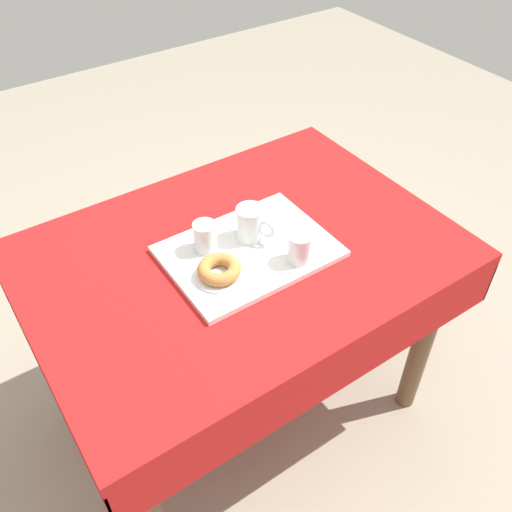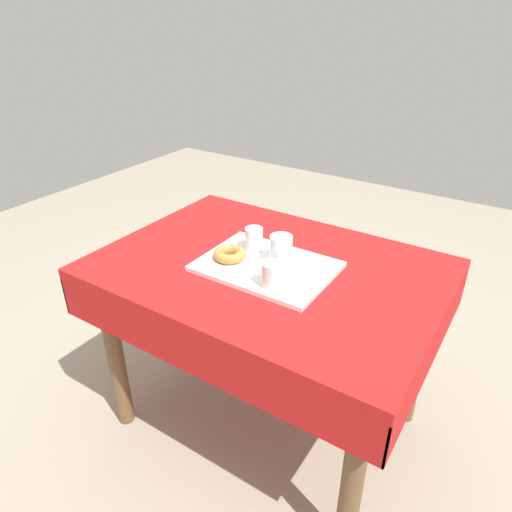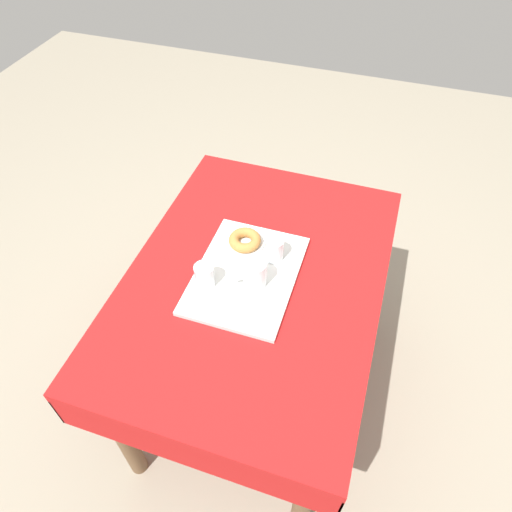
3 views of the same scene
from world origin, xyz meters
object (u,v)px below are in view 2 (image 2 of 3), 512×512
serving_tray (266,266)px  dining_table (268,290)px  tea_mug_left (281,250)px  sugar_donut_left (230,254)px  water_glass_near (254,240)px  water_glass_far (271,276)px  donut_plate_left (230,259)px

serving_tray → dining_table: bearing=108.9°
serving_tray → tea_mug_left: bearing=49.8°
tea_mug_left → sugar_donut_left: 0.17m
dining_table → serving_tray: (0.01, -0.03, 0.11)m
serving_tray → water_glass_near: (-0.09, 0.07, 0.04)m
tea_mug_left → sugar_donut_left: tea_mug_left is taller
water_glass_near → sugar_donut_left: water_glass_near is taller
water_glass_near → water_glass_far: bearing=-44.6°
tea_mug_left → water_glass_near: tea_mug_left is taller
serving_tray → tea_mug_left: size_ratio=3.92×
water_glass_near → donut_plate_left: (-0.02, -0.11, -0.03)m
dining_table → donut_plate_left: bearing=-146.4°
tea_mug_left → serving_tray: bearing=-130.2°
tea_mug_left → water_glass_far: tea_mug_left is taller
dining_table → sugar_donut_left: 0.20m
tea_mug_left → water_glass_far: (0.05, -0.15, -0.01)m
serving_tray → sugar_donut_left: bearing=-159.3°
serving_tray → water_glass_far: 0.14m
dining_table → donut_plate_left: donut_plate_left is taller
tea_mug_left → water_glass_near: size_ratio=1.35×
tea_mug_left → water_glass_near: 0.13m
donut_plate_left → sugar_donut_left: bearing=0.0°
tea_mug_left → water_glass_far: size_ratio=1.35×
tea_mug_left → dining_table: bearing=-166.0°
dining_table → water_glass_near: bearing=155.1°
donut_plate_left → serving_tray: bearing=20.7°
water_glass_far → sugar_donut_left: water_glass_far is taller
water_glass_far → serving_tray: bearing=127.8°
donut_plate_left → sugar_donut_left: 0.02m
serving_tray → sugar_donut_left: 0.13m
serving_tray → donut_plate_left: donut_plate_left is taller
sugar_donut_left → donut_plate_left: bearing=180.0°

